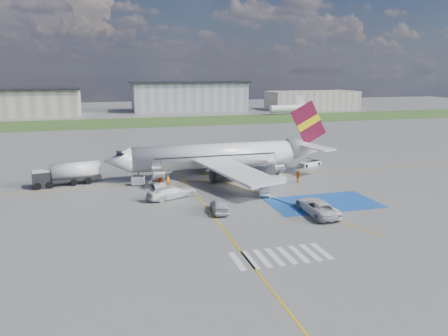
{
  "coord_description": "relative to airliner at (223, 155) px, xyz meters",
  "views": [
    {
      "loc": [
        -16.96,
        -52.69,
        16.65
      ],
      "look_at": [
        -0.96,
        4.41,
        3.5
      ],
      "focal_mm": 35.0,
      "sensor_mm": 36.0,
      "label": 1
    }
  ],
  "objects": [
    {
      "name": "terminal_centre",
      "position": [
        18.49,
        121.0,
        2.61
      ],
      "size": [
        48.0,
        18.0,
        12.0
      ],
      "primitive_type": "cube",
      "color": "gray",
      "rests_on": "ground"
    },
    {
      "name": "car_silver_a",
      "position": [
        -5.39,
        -18.03,
        -2.56
      ],
      "size": [
        2.59,
        5.12,
        1.67
      ],
      "primitive_type": "imported",
      "rotation": [
        0.0,
        0.0,
        3.01
      ],
      "color": "#B9BBC1",
      "rests_on": "ground"
    },
    {
      "name": "staging_box",
      "position": [
        8.49,
        -18.0,
        -3.39
      ],
      "size": [
        14.0,
        8.0,
        0.01
      ],
      "primitive_type": "cube",
      "color": "#194A9B",
      "rests_on": "ground"
    },
    {
      "name": "airstairs_aft",
      "position": [
        7.49,
        -5.3,
        -2.77
      ],
      "size": [
        1.9,
        5.2,
        3.6
      ],
      "color": "silver",
      "rests_on": "ground"
    },
    {
      "name": "van_white_a",
      "position": [
        5.72,
        -21.72,
        -2.24
      ],
      "size": [
        3.11,
        6.28,
        2.31
      ],
      "primitive_type": "imported",
      "rotation": [
        0.0,
        0.0,
        3.1
      ],
      "color": "silver",
      "rests_on": "ground"
    },
    {
      "name": "grass_strip",
      "position": [
        -1.51,
        81.0,
        -3.39
      ],
      "size": [
        400.0,
        30.0,
        0.01
      ],
      "primitive_type": "cube",
      "color": "#2D4C1E",
      "rests_on": "ground"
    },
    {
      "name": "belt_loader",
      "position": [
        17.29,
        3.3,
        -3.04
      ],
      "size": [
        4.9,
        3.13,
        1.42
      ],
      "rotation": [
        0.0,
        0.0,
        0.39
      ],
      "color": "silver",
      "rests_on": "ground"
    },
    {
      "name": "crosswalk",
      "position": [
        -3.31,
        -32.0,
        -3.39
      ],
      "size": [
        9.0,
        4.0,
        0.01
      ],
      "color": "silver",
      "rests_on": "ground"
    },
    {
      "name": "gpu_cart",
      "position": [
        -13.79,
        -2.47,
        -2.71
      ],
      "size": [
        2.03,
        1.56,
        1.51
      ],
      "rotation": [
        0.0,
        0.0,
        -0.25
      ],
      "color": "silver",
      "rests_on": "ground"
    },
    {
      "name": "ground",
      "position": [
        -1.51,
        -14.0,
        -3.39
      ],
      "size": [
        400.0,
        400.0,
        0.0
      ],
      "primitive_type": "plane",
      "color": "#60605E",
      "rests_on": "ground"
    },
    {
      "name": "taxiway_line_cross",
      "position": [
        -6.51,
        -24.0,
        -3.39
      ],
      "size": [
        0.2,
        60.0,
        0.01
      ],
      "primitive_type": "cube",
      "color": "gold",
      "rests_on": "ground"
    },
    {
      "name": "car_silver_b",
      "position": [
        2.57,
        -12.24,
        -2.71
      ],
      "size": [
        2.71,
        4.38,
        1.36
      ],
      "primitive_type": "imported",
      "rotation": [
        0.0,
        0.0,
        2.81
      ],
      "color": "silver",
      "rests_on": "ground"
    },
    {
      "name": "crew_aft",
      "position": [
        9.99,
        -7.23,
        -2.44
      ],
      "size": [
        1.05,
        1.16,
        1.9
      ],
      "primitive_type": "imported",
      "rotation": [
        0.0,
        0.0,
        2.23
      ],
      "color": "orange",
      "rests_on": "ground"
    },
    {
      "name": "airstairs_fwd",
      "position": [
        -11.01,
        -5.3,
        -2.77
      ],
      "size": [
        1.9,
        5.2,
        3.6
      ],
      "color": "silver",
      "rests_on": "ground"
    },
    {
      "name": "crew_fwd",
      "position": [
        -9.58,
        -4.53,
        -2.51
      ],
      "size": [
        0.76,
        0.73,
        1.76
      ],
      "primitive_type": "imported",
      "rotation": [
        0.0,
        0.0,
        0.69
      ],
      "color": "orange",
      "rests_on": "ground"
    },
    {
      "name": "crew_nose",
      "position": [
        -10.8,
        -4.18,
        -2.42
      ],
      "size": [
        1.13,
        1.2,
        1.95
      ],
      "primitive_type": "imported",
      "rotation": [
        0.0,
        0.0,
        -1.01
      ],
      "color": "#FF5D0D",
      "rests_on": "ground"
    },
    {
      "name": "van_white_b",
      "position": [
        -9.95,
        -10.43,
        -2.33
      ],
      "size": [
        5.87,
        4.06,
        2.13
      ],
      "primitive_type": "imported",
      "rotation": [
        0.0,
        0.0,
        1.95
      ],
      "color": "white",
      "rests_on": "ground"
    },
    {
      "name": "taxiway_line_diag",
      "position": [
        -1.51,
        -2.0,
        -3.39
      ],
      "size": [
        20.71,
        56.45,
        0.01
      ],
      "primitive_type": "cube",
      "rotation": [
        0.0,
        0.0,
        0.35
      ],
      "color": "gold",
      "rests_on": "ground"
    },
    {
      "name": "airliner",
      "position": [
        0.0,
        0.0,
        0.0
      ],
      "size": [
        36.81,
        32.95,
        11.92
      ],
      "color": "silver",
      "rests_on": "ground"
    },
    {
      "name": "terminal_east",
      "position": [
        73.49,
        114.0,
        0.61
      ],
      "size": [
        40.0,
        16.0,
        8.0
      ],
      "primitive_type": "cube",
      "color": "gray",
      "rests_on": "ground"
    },
    {
      "name": "taxiway_line_main",
      "position": [
        -1.51,
        -2.0,
        -3.39
      ],
      "size": [
        120.0,
        0.2,
        0.01
      ],
      "primitive_type": "cube",
      "color": "gold",
      "rests_on": "ground"
    },
    {
      "name": "fuel_tanker",
      "position": [
        -23.92,
        0.85,
        -2.01
      ],
      "size": [
        9.91,
        4.4,
        3.28
      ],
      "rotation": [
        0.0,
        0.0,
        0.2
      ],
      "color": "black",
      "rests_on": "ground"
    }
  ]
}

